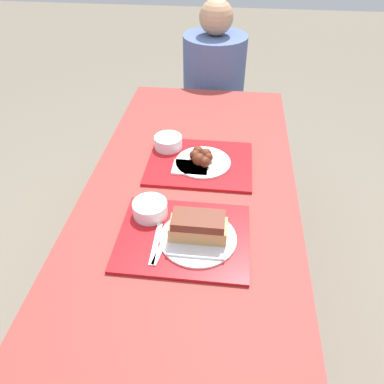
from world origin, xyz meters
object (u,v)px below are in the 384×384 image
object	(u,v)px
bowl_coleslaw_near	(150,208)
wings_plate_far	(202,159)
tray_far	(200,163)
person_seated_across	(214,77)
brisket_sandwich_plate	(198,231)
tray_near	(184,237)
bowl_coleslaw_far	(168,142)

from	to	relation	value
bowl_coleslaw_near	wings_plate_far	xyz separation A→B (m)	(0.14, 0.31, -0.01)
tray_far	person_seated_across	world-z (taller)	person_seated_across
brisket_sandwich_plate	person_seated_across	size ratio (longest dim) A/B	0.33
tray_far	person_seated_across	distance (m)	0.92
tray_far	wings_plate_far	xyz separation A→B (m)	(0.01, -0.01, 0.03)
tray_far	bowl_coleslaw_near	bearing A→B (deg)	-112.58
tray_near	bowl_coleslaw_far	world-z (taller)	bowl_coleslaw_far
tray_far	bowl_coleslaw_far	world-z (taller)	bowl_coleslaw_far
bowl_coleslaw_far	person_seated_across	distance (m)	0.84
bowl_coleslaw_near	brisket_sandwich_plate	size ratio (longest dim) A/B	0.48
bowl_coleslaw_far	person_seated_across	bearing A→B (deg)	80.76
tray_far	person_seated_across	size ratio (longest dim) A/B	0.57
wings_plate_far	tray_near	bearing A→B (deg)	-92.85
brisket_sandwich_plate	bowl_coleslaw_far	bearing A→B (deg)	109.11
tray_near	brisket_sandwich_plate	world-z (taller)	brisket_sandwich_plate
wings_plate_far	bowl_coleslaw_far	bearing A→B (deg)	146.63
tray_near	brisket_sandwich_plate	xyz separation A→B (m)	(0.05, -0.01, 0.04)
bowl_coleslaw_near	wings_plate_far	distance (m)	0.35
tray_near	bowl_coleslaw_far	size ratio (longest dim) A/B	3.57
tray_near	tray_far	distance (m)	0.41
tray_far	wings_plate_far	size ratio (longest dim) A/B	1.89
tray_far	bowl_coleslaw_near	size ratio (longest dim) A/B	3.57
brisket_sandwich_plate	bowl_coleslaw_far	world-z (taller)	brisket_sandwich_plate
tray_near	bowl_coleslaw_near	distance (m)	0.15
brisket_sandwich_plate	bowl_coleslaw_near	bearing A→B (deg)	150.87
tray_far	bowl_coleslaw_far	bearing A→B (deg)	147.09
tray_near	wings_plate_far	distance (m)	0.40
tray_near	tray_far	xyz separation A→B (m)	(0.01, 0.41, 0.00)
brisket_sandwich_plate	bowl_coleslaw_far	distance (m)	0.54
tray_far	bowl_coleslaw_near	world-z (taller)	bowl_coleslaw_near
bowl_coleslaw_near	tray_near	bearing A→B (deg)	-34.92
bowl_coleslaw_far	bowl_coleslaw_near	bearing A→B (deg)	-89.05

